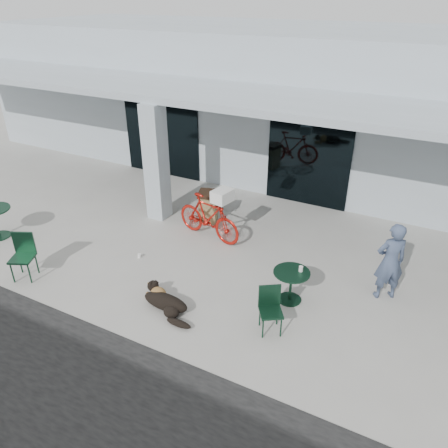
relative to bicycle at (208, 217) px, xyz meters
The scene contains 16 objects.
ground 2.00m from the bicycle, 98.55° to the right, with size 80.00×80.00×0.00m, color #A9A79F.
building 6.82m from the bicycle, 92.48° to the left, with size 22.00×7.00×4.50m, color #9EABB3.
storefront_glass_left 4.72m from the bicycle, 138.54° to the left, with size 2.80×0.06×2.70m, color black.
storefront_glass_right 3.52m from the bicycle, 63.82° to the left, with size 2.40×0.06×2.70m, color black.
column 2.08m from the bicycle, 167.37° to the left, with size 0.50×0.50×3.12m, color #9EABB3.
overhang 3.15m from the bicycle, 99.54° to the left, with size 22.00×2.80×0.18m, color #9EABB3.
bicycle is the anchor object (origin of this frame).
laundry_basket 0.85m from the bicycle, 10.70° to the right, with size 0.50×0.37×0.30m, color white.
dog 2.97m from the bicycle, 77.37° to the right, with size 1.14×0.38×0.38m, color black, non-canonical shape.
cup_near_dog 1.95m from the bicycle, 121.46° to the right, with size 0.08×0.08×0.10m, color white.
cafe_chair_near 4.33m from the bicycle, 128.24° to the right, with size 0.46×0.51×1.03m, color #123322, non-canonical shape.
cafe_table_far 3.09m from the bicycle, 28.36° to the right, with size 0.74×0.74×0.69m, color #123322, non-canonical shape.
cafe_chair_far_a 3.68m from the bicycle, 42.72° to the right, with size 0.41×0.45×0.90m, color #123322, non-canonical shape.
person 4.41m from the bicycle, ahead, with size 0.62×0.40×1.69m, color #404E6C.
cup_on_table 3.17m from the bicycle, 25.41° to the right, with size 0.08×0.08×0.11m, color white.
trash_receptacle 0.93m from the bicycle, 119.97° to the left, with size 0.50×0.50×0.85m, color olive, non-canonical shape.
Camera 1 is at (5.11, -6.47, 5.61)m, focal length 35.00 mm.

